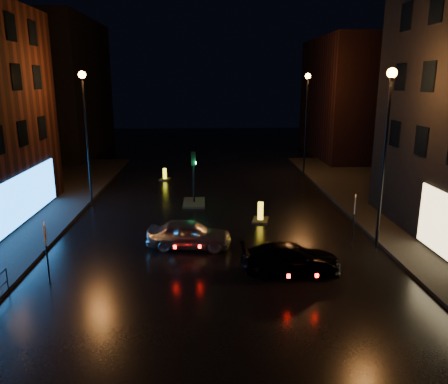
{
  "coord_description": "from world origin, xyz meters",
  "views": [
    {
      "loc": [
        -0.47,
        -13.51,
        7.85
      ],
      "look_at": [
        0.4,
        6.09,
        2.8
      ],
      "focal_mm": 35.0,
      "sensor_mm": 36.0,
      "label": 1
    }
  ],
  "objects_px": {
    "dark_sedan": "(291,258)",
    "road_sign_right": "(355,208)",
    "bollard_near": "(260,217)",
    "silver_hatchback": "(189,234)",
    "road_sign_left": "(45,239)",
    "traffic_signal": "(194,196)",
    "bollard_far": "(165,177)"
  },
  "relations": [
    {
      "from": "bollard_far",
      "to": "road_sign_left",
      "type": "height_order",
      "value": "road_sign_left"
    },
    {
      "from": "bollard_near",
      "to": "road_sign_right",
      "type": "distance_m",
      "value": 5.88
    },
    {
      "from": "bollard_far",
      "to": "traffic_signal",
      "type": "bearing_deg",
      "value": -56.48
    },
    {
      "from": "bollard_far",
      "to": "road_sign_left",
      "type": "relative_size",
      "value": 0.5
    },
    {
      "from": "road_sign_right",
      "to": "bollard_far",
      "type": "bearing_deg",
      "value": -35.5
    },
    {
      "from": "dark_sedan",
      "to": "bollard_near",
      "type": "relative_size",
      "value": 2.9
    },
    {
      "from": "traffic_signal",
      "to": "silver_hatchback",
      "type": "bearing_deg",
      "value": -90.43
    },
    {
      "from": "silver_hatchback",
      "to": "dark_sedan",
      "type": "xyz_separation_m",
      "value": [
        4.34,
        -2.97,
        -0.07
      ]
    },
    {
      "from": "bollard_near",
      "to": "dark_sedan",
      "type": "bearing_deg",
      "value": -73.2
    },
    {
      "from": "silver_hatchback",
      "to": "dark_sedan",
      "type": "relative_size",
      "value": 0.95
    },
    {
      "from": "traffic_signal",
      "to": "dark_sedan",
      "type": "height_order",
      "value": "traffic_signal"
    },
    {
      "from": "silver_hatchback",
      "to": "road_sign_left",
      "type": "bearing_deg",
      "value": 129.35
    },
    {
      "from": "dark_sedan",
      "to": "bollard_near",
      "type": "xyz_separation_m",
      "value": [
        -0.41,
        6.84,
        -0.36
      ]
    },
    {
      "from": "silver_hatchback",
      "to": "bollard_near",
      "type": "bearing_deg",
      "value": -38.75
    },
    {
      "from": "bollard_far",
      "to": "road_sign_left",
      "type": "bearing_deg",
      "value": -85.14
    },
    {
      "from": "traffic_signal",
      "to": "bollard_far",
      "type": "height_order",
      "value": "traffic_signal"
    },
    {
      "from": "traffic_signal",
      "to": "road_sign_left",
      "type": "height_order",
      "value": "traffic_signal"
    },
    {
      "from": "bollard_far",
      "to": "road_sign_right",
      "type": "height_order",
      "value": "road_sign_right"
    },
    {
      "from": "traffic_signal",
      "to": "bollard_near",
      "type": "height_order",
      "value": "traffic_signal"
    },
    {
      "from": "bollard_near",
      "to": "road_sign_left",
      "type": "bearing_deg",
      "value": -128.58
    },
    {
      "from": "road_sign_right",
      "to": "traffic_signal",
      "type": "bearing_deg",
      "value": -25.04
    },
    {
      "from": "dark_sedan",
      "to": "road_sign_right",
      "type": "distance_m",
      "value": 4.74
    },
    {
      "from": "silver_hatchback",
      "to": "road_sign_left",
      "type": "height_order",
      "value": "road_sign_left"
    },
    {
      "from": "bollard_near",
      "to": "bollard_far",
      "type": "height_order",
      "value": "bollard_near"
    },
    {
      "from": "traffic_signal",
      "to": "dark_sedan",
      "type": "relative_size",
      "value": 0.82
    },
    {
      "from": "bollard_far",
      "to": "silver_hatchback",
      "type": "bearing_deg",
      "value": -66.42
    },
    {
      "from": "dark_sedan",
      "to": "bollard_near",
      "type": "height_order",
      "value": "dark_sedan"
    },
    {
      "from": "silver_hatchback",
      "to": "traffic_signal",
      "type": "bearing_deg",
      "value": 6.33
    },
    {
      "from": "bollard_far",
      "to": "road_sign_right",
      "type": "distance_m",
      "value": 18.32
    },
    {
      "from": "bollard_far",
      "to": "bollard_near",
      "type": "bearing_deg",
      "value": -45.64
    },
    {
      "from": "dark_sedan",
      "to": "road_sign_right",
      "type": "relative_size",
      "value": 1.66
    },
    {
      "from": "road_sign_right",
      "to": "road_sign_left",
      "type": "bearing_deg",
      "value": 33.89
    }
  ]
}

